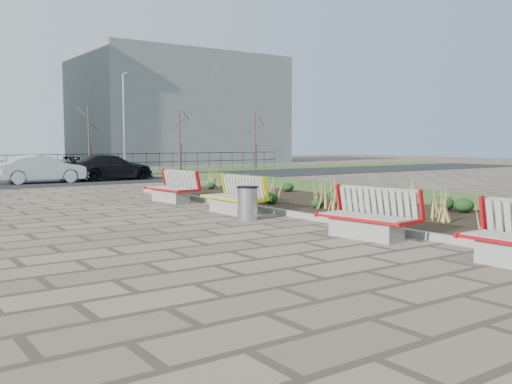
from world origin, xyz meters
TOP-DOWN VIEW (x-y plane):
  - ground at (0.00, 0.00)m, footprint 120.00×120.00m
  - planting_bed at (6.25, 5.00)m, footprint 4.50×18.00m
  - planting_curb at (3.92, 5.00)m, footprint 0.16×18.00m
  - grass_verge_near at (11.00, 5.00)m, footprint 5.00×38.00m
  - bench_b at (3.00, 1.27)m, footprint 1.16×2.20m
  - bench_c at (3.00, 6.30)m, footprint 0.91×2.11m
  - bench_d at (3.00, 9.99)m, footprint 1.08×2.17m
  - litter_bin at (2.63, 4.97)m, footprint 0.52×0.52m
  - car_silver at (1.90, 21.18)m, footprint 4.06×1.56m
  - car_black at (5.34, 21.36)m, footprint 4.54×2.09m
  - tree_d at (6.00, 26.50)m, footprint 1.40×1.40m
  - tree_e at (12.00, 26.50)m, footprint 1.40×1.40m
  - tree_f at (18.00, 26.50)m, footprint 1.40×1.40m
  - lamp_east at (8.00, 26.00)m, footprint 0.24×0.60m
  - building_grey at (20.00, 42.00)m, footprint 18.00×12.00m

SIDE VIEW (x-z plane):
  - ground at x=0.00m, z-range 0.00..0.00m
  - grass_verge_near at x=11.00m, z-range 0.00..0.04m
  - planting_bed at x=6.25m, z-range 0.00..0.10m
  - planting_curb at x=3.92m, z-range 0.00..0.15m
  - litter_bin at x=2.63m, z-range 0.00..0.83m
  - bench_b at x=3.00m, z-range 0.00..1.00m
  - bench_c at x=3.00m, z-range 0.00..1.00m
  - bench_d at x=3.00m, z-range 0.00..1.00m
  - car_black at x=5.34m, z-range 0.02..1.31m
  - car_silver at x=1.90m, z-range 0.02..1.34m
  - tree_d at x=6.00m, z-range 0.04..4.04m
  - tree_e at x=12.00m, z-range 0.04..4.04m
  - tree_f at x=18.00m, z-range 0.04..4.04m
  - lamp_east at x=8.00m, z-range 0.04..6.04m
  - building_grey at x=20.00m, z-range 0.00..10.00m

